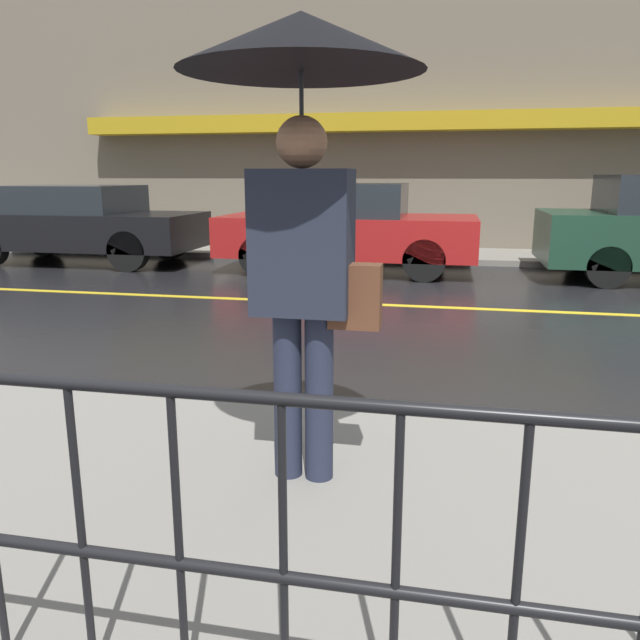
# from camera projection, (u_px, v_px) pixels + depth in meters

# --- Properties ---
(ground_plane) EXTENTS (80.00, 80.00, 0.00)m
(ground_plane) POSITION_uv_depth(u_px,v_px,m) (502.00, 310.00, 7.47)
(ground_plane) COLOR black
(sidewalk_near) EXTENTS (28.00, 2.67, 0.11)m
(sidewalk_near) POSITION_uv_depth(u_px,v_px,m) (594.00, 548.00, 2.62)
(sidewalk_near) COLOR gray
(sidewalk_near) RESTS_ON ground_plane
(sidewalk_far) EXTENTS (28.00, 1.92, 0.11)m
(sidewalk_far) POSITION_uv_depth(u_px,v_px,m) (483.00, 256.00, 11.94)
(sidewalk_far) COLOR gray
(sidewalk_far) RESTS_ON ground_plane
(lane_marking) EXTENTS (25.20, 0.12, 0.01)m
(lane_marking) POSITION_uv_depth(u_px,v_px,m) (502.00, 310.00, 7.47)
(lane_marking) COLOR gold
(lane_marking) RESTS_ON ground_plane
(building_storefront) EXTENTS (28.00, 0.85, 5.42)m
(building_storefront) POSITION_uv_depth(u_px,v_px,m) (489.00, 117.00, 12.36)
(building_storefront) COLOR #706656
(building_storefront) RESTS_ON ground_plane
(pedestrian) EXTENTS (1.09, 1.09, 2.16)m
(pedestrian) POSITION_uv_depth(u_px,v_px,m) (303.00, 120.00, 2.75)
(pedestrian) COLOR #23283D
(pedestrian) RESTS_ON sidewalk_near
(car_black) EXTENTS (4.31, 1.81, 1.39)m
(car_black) POSITION_uv_depth(u_px,v_px,m) (79.00, 223.00, 11.31)
(car_black) COLOR black
(car_black) RESTS_ON ground_plane
(car_red) EXTENTS (4.17, 1.85, 1.44)m
(car_red) POSITION_uv_depth(u_px,v_px,m) (346.00, 227.00, 10.34)
(car_red) COLOR maroon
(car_red) RESTS_ON ground_plane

